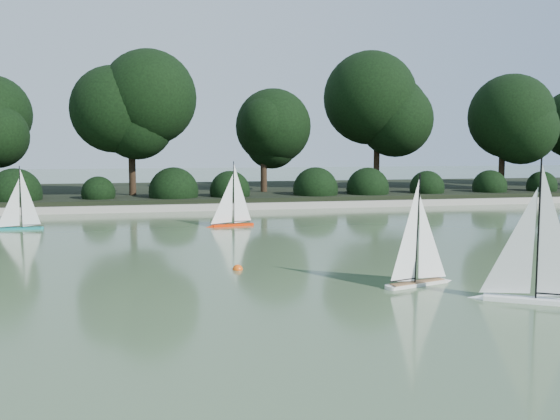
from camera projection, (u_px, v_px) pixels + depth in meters
name	position (u px, v px, depth m)	size (l,w,h in m)	color
ground	(347.00, 278.00, 8.30)	(80.00, 80.00, 0.00)	#3C5030
pond_coping	(244.00, 206.00, 17.05)	(40.00, 0.35, 0.18)	gray
far_bank	(226.00, 193.00, 20.93)	(40.00, 8.00, 0.30)	black
tree_line	(271.00, 117.00, 19.40)	(26.31, 3.93, 4.39)	black
shrub_hedge	(239.00, 191.00, 17.88)	(29.10, 1.10, 1.10)	black
sailboat_white_a	(523.00, 278.00, 7.03)	(1.16, 0.79, 1.72)	white
sailboat_white_b	(423.00, 267.00, 7.89)	(1.09, 0.49, 1.50)	silver
sailboat_orange	(228.00, 215.00, 13.56)	(1.10, 0.37, 1.50)	#F32A01
sailboat_teal	(16.00, 219.00, 13.01)	(1.04, 0.18, 1.42)	#167E7E
race_buoy	(238.00, 270.00, 8.86)	(0.15, 0.15, 0.15)	#E74F0C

